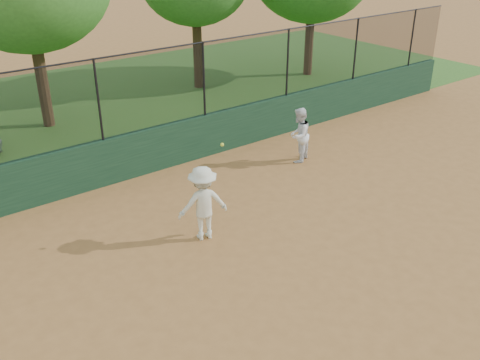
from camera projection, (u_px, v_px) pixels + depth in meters
ground at (279, 295)px, 9.57m from camera, size 80.00×80.00×0.00m
back_wall at (124, 157)px, 13.58m from camera, size 26.00×0.20×1.20m
grass_strip at (46, 117)px, 18.11m from camera, size 36.00×12.00×0.01m
player_second at (299, 135)px, 14.52m from camera, size 0.92×0.84×1.52m
player_main at (203, 203)px, 10.95m from camera, size 1.18×0.87×2.11m
fence_assembly at (117, 95)px, 12.84m from camera, size 26.00×0.06×2.00m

